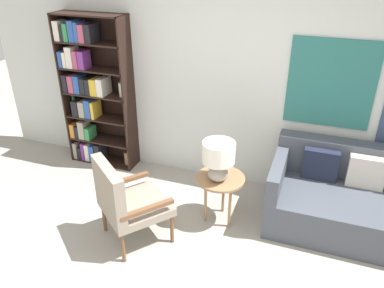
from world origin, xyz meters
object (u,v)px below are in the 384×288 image
(couch, at_px, (361,202))
(table_lamp, at_px, (219,157))
(bookshelf, at_px, (91,94))
(armchair, at_px, (124,199))
(side_table, at_px, (220,182))

(couch, bearing_deg, table_lamp, -162.42)
(table_lamp, bearing_deg, bookshelf, 158.83)
(armchair, relative_size, side_table, 1.67)
(armchair, height_order, couch, armchair)
(side_table, distance_m, table_lamp, 0.33)
(couch, bearing_deg, armchair, -154.81)
(armchair, bearing_deg, couch, 25.19)
(armchair, bearing_deg, side_table, 39.08)
(bookshelf, relative_size, side_table, 3.64)
(bookshelf, distance_m, table_lamp, 2.05)
(armchair, bearing_deg, table_lamp, 37.08)
(armchair, relative_size, table_lamp, 2.12)
(couch, xyz_separation_m, side_table, (-1.39, -0.39, 0.17))
(couch, relative_size, table_lamp, 4.34)
(bookshelf, bearing_deg, table_lamp, -21.17)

